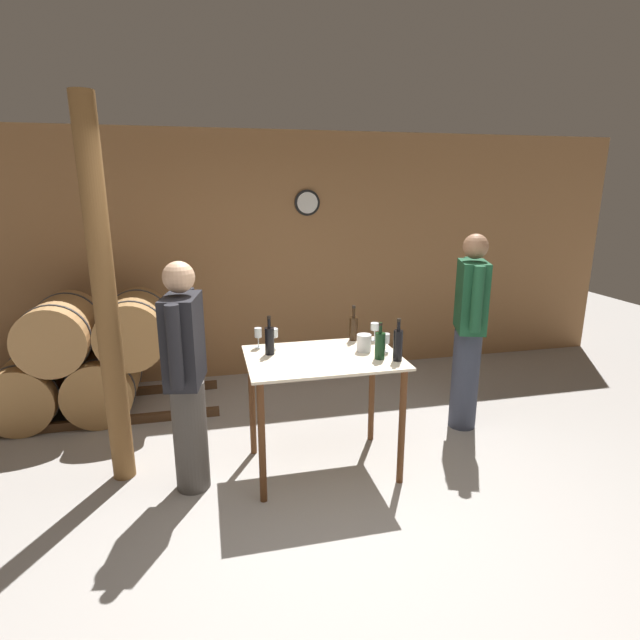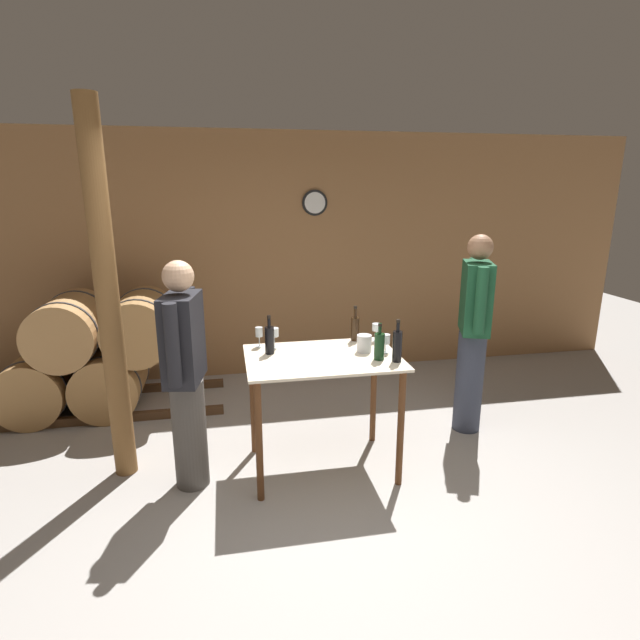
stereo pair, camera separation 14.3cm
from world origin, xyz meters
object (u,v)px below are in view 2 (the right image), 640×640
at_px(wine_glass_near_left, 259,333).
at_px(wine_bottle_left, 355,328).
at_px(wine_glass_far_side, 376,328).
at_px(wine_bottle_right, 397,345).
at_px(wooden_post, 108,300).
at_px(wine_glass_near_right, 386,340).
at_px(ice_bucket, 364,343).
at_px(person_visitor_with_scarf, 473,330).
at_px(wine_bottle_far_left, 269,339).
at_px(wine_bottle_center, 379,346).
at_px(wine_glass_near_center, 274,333).
at_px(person_host, 185,372).

bearing_deg(wine_glass_near_left, wine_bottle_left, 1.12).
bearing_deg(wine_glass_far_side, wine_bottle_right, -89.74).
distance_m(wooden_post, wine_bottle_left, 1.86).
bearing_deg(wine_bottle_left, wine_bottle_right, -73.08).
bearing_deg(wooden_post, wine_glass_near_left, 5.18).
xyz_separation_m(wine_glass_near_right, ice_bucket, (-0.15, 0.05, -0.04)).
bearing_deg(person_visitor_with_scarf, wine_bottle_far_left, -172.06).
xyz_separation_m(wine_bottle_center, wine_bottle_right, (0.11, -0.07, 0.02)).
height_order(wine_glass_far_side, person_visitor_with_scarf, person_visitor_with_scarf).
xyz_separation_m(wooden_post, wine_glass_near_center, (1.16, 0.04, -0.32)).
height_order(wine_bottle_far_left, wine_glass_far_side, wine_bottle_far_left).
bearing_deg(wine_bottle_center, ice_bucket, 107.22).
xyz_separation_m(wine_glass_near_right, person_visitor_with_scarf, (0.92, 0.39, -0.09)).
height_order(wooden_post, ice_bucket, wooden_post).
bearing_deg(wine_bottle_center, wooden_post, 168.99).
height_order(wooden_post, wine_glass_near_right, wooden_post).
xyz_separation_m(wine_bottle_center, ice_bucket, (-0.06, 0.19, -0.04)).
bearing_deg(wine_glass_near_center, wine_bottle_left, 5.71).
bearing_deg(wine_bottle_far_left, wooden_post, 175.65).
height_order(wine_bottle_left, person_visitor_with_scarf, person_visitor_with_scarf).
bearing_deg(person_host, ice_bucket, 3.84).
xyz_separation_m(wooden_post, wine_bottle_center, (1.88, -0.37, -0.33)).
xyz_separation_m(wine_glass_near_left, wine_glass_far_side, (0.93, -0.04, -0.00)).
relative_size(wine_bottle_center, ice_bucket, 2.06).
xyz_separation_m(wine_glass_far_side, person_host, (-1.48, -0.32, -0.15)).
distance_m(wine_bottle_left, wine_glass_near_left, 0.77).
height_order(ice_bucket, person_visitor_with_scarf, person_visitor_with_scarf).
xyz_separation_m(wine_glass_near_right, wine_glass_far_side, (0.02, 0.29, 0.01)).
bearing_deg(person_host, wine_bottle_far_left, 16.59).
bearing_deg(person_host, wine_glass_far_side, 12.41).
bearing_deg(wine_glass_near_left, wine_glass_near_center, -24.58).
height_order(wine_bottle_center, wine_glass_near_center, wine_bottle_center).
relative_size(wine_bottle_far_left, ice_bucket, 2.24).
relative_size(wine_glass_near_right, ice_bucket, 1.10).
relative_size(wine_bottle_left, person_visitor_with_scarf, 0.16).
distance_m(wine_bottle_left, ice_bucket, 0.29).
bearing_deg(wine_bottle_far_left, wine_glass_near_center, 70.01).
relative_size(wooden_post, wine_glass_far_side, 18.36).
bearing_deg(wine_bottle_center, wine_glass_far_side, 75.69).
bearing_deg(wooden_post, wine_bottle_right, -12.25).
xyz_separation_m(wine_bottle_far_left, wine_bottle_center, (0.76, -0.28, -0.01)).
distance_m(wine_bottle_far_left, person_host, 0.65).
bearing_deg(wooden_post, wine_bottle_center, -11.01).
xyz_separation_m(wine_glass_near_left, ice_bucket, (0.77, -0.27, -0.05)).
distance_m(wine_bottle_center, person_visitor_with_scarf, 1.14).
distance_m(wine_glass_near_left, wine_glass_near_center, 0.12).
height_order(wine_bottle_right, wine_glass_near_center, wine_bottle_right).
relative_size(wine_bottle_center, person_visitor_with_scarf, 0.16).
bearing_deg(person_visitor_with_scarf, wooden_post, -176.78).
xyz_separation_m(wine_bottle_far_left, wine_bottle_left, (0.71, 0.20, -0.00)).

